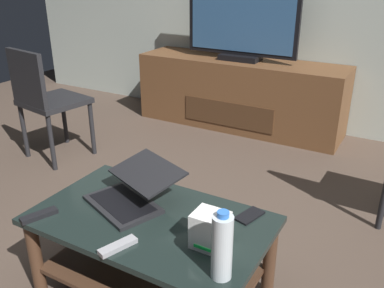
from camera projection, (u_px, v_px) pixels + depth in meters
The scene contains 11 objects.
ground_plane at pixel (147, 271), 2.15m from camera, with size 7.68×7.68×0.00m, color #4C3D33.
coffee_table at pixel (151, 243), 1.88m from camera, with size 1.04×0.62×0.43m.
media_cabinet at pixel (239, 94), 3.96m from camera, with size 1.95×0.52×0.65m.
television at pixel (242, 20), 3.67m from camera, with size 1.05×0.20×0.73m.
side_chair at pixel (45, 98), 3.20m from camera, with size 0.51×0.51×0.89m.
laptop at pixel (133, 191), 1.93m from camera, with size 0.46×0.47×0.16m.
router_box at pixel (210, 230), 1.62m from camera, with size 0.13×0.12×0.15m.
water_bottle_near at pixel (222, 247), 1.44m from camera, with size 0.08×0.08×0.27m.
cell_phone at pixel (250, 216), 1.84m from camera, with size 0.07×0.14×0.01m, color black.
tv_remote at pixel (39, 215), 1.83m from camera, with size 0.04×0.16×0.02m, color black.
soundbar_remote at pixel (118, 246), 1.63m from camera, with size 0.04×0.16×0.02m, color #99999E.
Camera 1 is at (1.05, -1.37, 1.46)m, focal length 38.95 mm.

